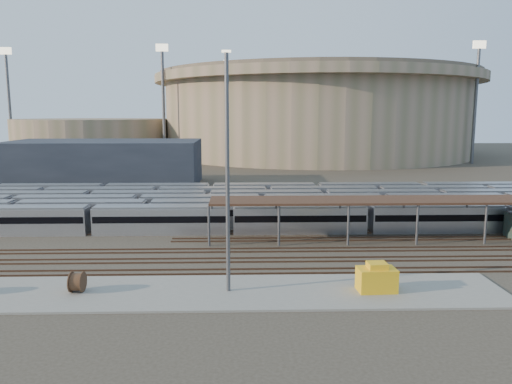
{
  "coord_description": "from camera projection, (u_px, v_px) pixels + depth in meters",
  "views": [
    {
      "loc": [
        -3.83,
        -58.33,
        16.18
      ],
      "look_at": [
        -1.95,
        12.0,
        5.01
      ],
      "focal_mm": 35.0,
      "sensor_mm": 36.0,
      "label": 1
    }
  ],
  "objects": [
    {
      "name": "ground",
      "position": [
        275.0,
        248.0,
        60.23
      ],
      "size": [
        420.0,
        420.0,
        0.0
      ],
      "primitive_type": "plane",
      "color": "#383026",
      "rests_on": "ground"
    },
    {
      "name": "apron",
      "position": [
        230.0,
        292.0,
        45.27
      ],
      "size": [
        50.0,
        9.0,
        0.2
      ],
      "primitive_type": "cube",
      "color": "gray",
      "rests_on": "ground"
    },
    {
      "name": "subway_trains",
      "position": [
        242.0,
        206.0,
        78.11
      ],
      "size": [
        122.88,
        23.9,
        3.6
      ],
      "color": "silver",
      "rests_on": "ground"
    },
    {
      "name": "inspection_shed",
      "position": [
        444.0,
        201.0,
        63.98
      ],
      "size": [
        60.3,
        6.0,
        5.3
      ],
      "color": "#505054",
      "rests_on": "ground"
    },
    {
      "name": "empty_tracks",
      "position": [
        278.0,
        260.0,
        55.28
      ],
      "size": [
        170.0,
        9.62,
        0.18
      ],
      "color": "#4C3323",
      "rests_on": "ground"
    },
    {
      "name": "stadium",
      "position": [
        316.0,
        112.0,
        196.52
      ],
      "size": [
        124.0,
        124.0,
        32.5
      ],
      "color": "gray",
      "rests_on": "ground"
    },
    {
      "name": "secondary_arena",
      "position": [
        92.0,
        138.0,
        185.89
      ],
      "size": [
        56.0,
        56.0,
        14.0
      ],
      "primitive_type": "cylinder",
      "color": "gray",
      "rests_on": "ground"
    },
    {
      "name": "service_building",
      "position": [
        105.0,
        163.0,
        112.82
      ],
      "size": [
        42.0,
        20.0,
        10.0
      ],
      "primitive_type": "cube",
      "color": "#1E232D",
      "rests_on": "ground"
    },
    {
      "name": "floodlight_0",
      "position": [
        163.0,
        99.0,
        164.79
      ],
      "size": [
        4.0,
        1.0,
        38.4
      ],
      "color": "#505054",
      "rests_on": "ground"
    },
    {
      "name": "floodlight_1",
      "position": [
        9.0,
        100.0,
        173.21
      ],
      "size": [
        4.0,
        1.0,
        38.4
      ],
      "color": "#505054",
      "rests_on": "ground"
    },
    {
      "name": "floodlight_2",
      "position": [
        476.0,
        99.0,
        157.56
      ],
      "size": [
        4.0,
        1.0,
        38.4
      ],
      "color": "#505054",
      "rests_on": "ground"
    },
    {
      "name": "floodlight_3",
      "position": [
        228.0,
        102.0,
        214.69
      ],
      "size": [
        4.0,
        1.0,
        38.4
      ],
      "color": "#505054",
      "rests_on": "ground"
    },
    {
      "name": "cable_reel_west",
      "position": [
        77.0,
        282.0,
        44.89
      ],
      "size": [
        1.13,
        1.92,
        1.87
      ],
      "primitive_type": "cylinder",
      "rotation": [
        0.0,
        1.57,
        -0.05
      ],
      "color": "#543121",
      "rests_on": "apron"
    },
    {
      "name": "yard_light_pole",
      "position": [
        227.0,
        174.0,
        43.7
      ],
      "size": [
        0.81,
        0.36,
        21.23
      ],
      "color": "#505054",
      "rests_on": "apron"
    },
    {
      "name": "yellow_equipment",
      "position": [
        377.0,
        280.0,
        45.14
      ],
      "size": [
        3.5,
        2.29,
        2.12
      ],
      "primitive_type": "cube",
      "rotation": [
        0.0,
        0.0,
        0.05
      ],
      "color": "yellow",
      "rests_on": "apron"
    }
  ]
}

